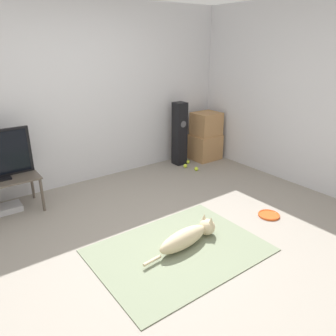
{
  "coord_description": "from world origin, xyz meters",
  "views": [
    {
      "loc": [
        -1.63,
        -2.37,
        1.98
      ],
      "look_at": [
        0.73,
        0.81,
        0.45
      ],
      "focal_mm": 35.0,
      "sensor_mm": 36.0,
      "label": 1
    }
  ],
  "objects_px": {
    "tennis_ball_by_boxes": "(196,169)",
    "game_console": "(7,209)",
    "tennis_ball_near_speaker": "(185,166)",
    "cardboard_box_lower": "(205,147)",
    "tennis_ball_loose_on_carpet": "(188,162)",
    "frisbee": "(269,215)",
    "dog": "(189,236)",
    "cardboard_box_upper": "(206,124)",
    "floor_speaker": "(180,134)"
  },
  "relations": [
    {
      "from": "tennis_ball_near_speaker",
      "to": "frisbee",
      "type": "bearing_deg",
      "value": -96.67
    },
    {
      "from": "tennis_ball_near_speaker",
      "to": "cardboard_box_lower",
      "type": "bearing_deg",
      "value": 15.6
    },
    {
      "from": "frisbee",
      "to": "floor_speaker",
      "type": "height_order",
      "value": "floor_speaker"
    },
    {
      "from": "frisbee",
      "to": "tennis_ball_loose_on_carpet",
      "type": "xyz_separation_m",
      "value": [
        0.38,
        2.0,
        0.02
      ]
    },
    {
      "from": "cardboard_box_lower",
      "to": "tennis_ball_near_speaker",
      "type": "xyz_separation_m",
      "value": [
        -0.58,
        -0.16,
        -0.19
      ]
    },
    {
      "from": "floor_speaker",
      "to": "tennis_ball_by_boxes",
      "type": "relative_size",
      "value": 16.08
    },
    {
      "from": "cardboard_box_lower",
      "to": "tennis_ball_near_speaker",
      "type": "distance_m",
      "value": 0.63
    },
    {
      "from": "dog",
      "to": "cardboard_box_upper",
      "type": "height_order",
      "value": "cardboard_box_upper"
    },
    {
      "from": "floor_speaker",
      "to": "tennis_ball_by_boxes",
      "type": "distance_m",
      "value": 0.66
    },
    {
      "from": "tennis_ball_loose_on_carpet",
      "to": "cardboard_box_lower",
      "type": "bearing_deg",
      "value": 4.21
    },
    {
      "from": "frisbee",
      "to": "tennis_ball_loose_on_carpet",
      "type": "height_order",
      "value": "tennis_ball_loose_on_carpet"
    },
    {
      "from": "dog",
      "to": "tennis_ball_by_boxes",
      "type": "xyz_separation_m",
      "value": [
        1.46,
        1.55,
        -0.08
      ]
    },
    {
      "from": "frisbee",
      "to": "game_console",
      "type": "distance_m",
      "value": 3.25
    },
    {
      "from": "dog",
      "to": "game_console",
      "type": "relative_size",
      "value": 2.76
    },
    {
      "from": "cardboard_box_upper",
      "to": "game_console",
      "type": "xyz_separation_m",
      "value": [
        -3.36,
        -0.01,
        -0.6
      ]
    },
    {
      "from": "tennis_ball_by_boxes",
      "to": "tennis_ball_loose_on_carpet",
      "type": "distance_m",
      "value": 0.36
    },
    {
      "from": "floor_speaker",
      "to": "tennis_ball_near_speaker",
      "type": "distance_m",
      "value": 0.55
    },
    {
      "from": "tennis_ball_by_boxes",
      "to": "tennis_ball_loose_on_carpet",
      "type": "relative_size",
      "value": 1.0
    },
    {
      "from": "cardboard_box_upper",
      "to": "tennis_ball_near_speaker",
      "type": "distance_m",
      "value": 0.87
    },
    {
      "from": "tennis_ball_loose_on_carpet",
      "to": "cardboard_box_upper",
      "type": "bearing_deg",
      "value": 4.81
    },
    {
      "from": "tennis_ball_near_speaker",
      "to": "game_console",
      "type": "bearing_deg",
      "value": 176.73
    },
    {
      "from": "cardboard_box_upper",
      "to": "tennis_ball_by_boxes",
      "type": "bearing_deg",
      "value": -144.89
    },
    {
      "from": "cardboard_box_lower",
      "to": "tennis_ball_loose_on_carpet",
      "type": "xyz_separation_m",
      "value": [
        -0.42,
        -0.03,
        -0.19
      ]
    },
    {
      "from": "cardboard_box_upper",
      "to": "tennis_ball_by_boxes",
      "type": "distance_m",
      "value": 0.9
    },
    {
      "from": "floor_speaker",
      "to": "tennis_ball_by_boxes",
      "type": "xyz_separation_m",
      "value": [
        0.01,
        -0.44,
        -0.5
      ]
    },
    {
      "from": "floor_speaker",
      "to": "dog",
      "type": "bearing_deg",
      "value": -126.11
    },
    {
      "from": "floor_speaker",
      "to": "tennis_ball_near_speaker",
      "type": "bearing_deg",
      "value": -101.62
    },
    {
      "from": "cardboard_box_lower",
      "to": "frisbee",
      "type": "bearing_deg",
      "value": -111.45
    },
    {
      "from": "dog",
      "to": "tennis_ball_by_boxes",
      "type": "relative_size",
      "value": 14.57
    },
    {
      "from": "frisbee",
      "to": "floor_speaker",
      "type": "xyz_separation_m",
      "value": [
        0.26,
        2.1,
        0.52
      ]
    },
    {
      "from": "cardboard_box_lower",
      "to": "tennis_ball_loose_on_carpet",
      "type": "relative_size",
      "value": 7.44
    },
    {
      "from": "game_console",
      "to": "floor_speaker",
      "type": "bearing_deg",
      "value": 1.37
    },
    {
      "from": "tennis_ball_by_boxes",
      "to": "game_console",
      "type": "height_order",
      "value": "game_console"
    },
    {
      "from": "dog",
      "to": "tennis_ball_loose_on_carpet",
      "type": "xyz_separation_m",
      "value": [
        1.57,
        1.89,
        -0.08
      ]
    },
    {
      "from": "cardboard_box_upper",
      "to": "game_console",
      "type": "height_order",
      "value": "cardboard_box_upper"
    },
    {
      "from": "cardboard_box_upper",
      "to": "tennis_ball_by_boxes",
      "type": "relative_size",
      "value": 6.82
    },
    {
      "from": "frisbee",
      "to": "tennis_ball_by_boxes",
      "type": "bearing_deg",
      "value": 80.5
    },
    {
      "from": "dog",
      "to": "tennis_ball_near_speaker",
      "type": "xyz_separation_m",
      "value": [
        1.4,
        1.76,
        -0.08
      ]
    },
    {
      "from": "frisbee",
      "to": "tennis_ball_by_boxes",
      "type": "height_order",
      "value": "tennis_ball_by_boxes"
    },
    {
      "from": "cardboard_box_lower",
      "to": "cardboard_box_upper",
      "type": "relative_size",
      "value": 1.09
    },
    {
      "from": "dog",
      "to": "game_console",
      "type": "xyz_separation_m",
      "value": [
        -1.35,
        1.92,
        -0.07
      ]
    },
    {
      "from": "cardboard_box_upper",
      "to": "floor_speaker",
      "type": "height_order",
      "value": "floor_speaker"
    },
    {
      "from": "tennis_ball_by_boxes",
      "to": "game_console",
      "type": "distance_m",
      "value": 2.84
    },
    {
      "from": "cardboard_box_lower",
      "to": "cardboard_box_upper",
      "type": "height_order",
      "value": "cardboard_box_upper"
    },
    {
      "from": "frisbee",
      "to": "floor_speaker",
      "type": "distance_m",
      "value": 2.17
    },
    {
      "from": "tennis_ball_near_speaker",
      "to": "game_console",
      "type": "xyz_separation_m",
      "value": [
        -2.76,
        0.16,
        0.0
      ]
    },
    {
      "from": "dog",
      "to": "tennis_ball_by_boxes",
      "type": "height_order",
      "value": "dog"
    },
    {
      "from": "dog",
      "to": "floor_speaker",
      "type": "xyz_separation_m",
      "value": [
        1.45,
        1.99,
        0.42
      ]
    },
    {
      "from": "cardboard_box_upper",
      "to": "tennis_ball_loose_on_carpet",
      "type": "height_order",
      "value": "cardboard_box_upper"
    },
    {
      "from": "tennis_ball_loose_on_carpet",
      "to": "game_console",
      "type": "xyz_separation_m",
      "value": [
        -2.92,
        0.03,
        0.0
      ]
    }
  ]
}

